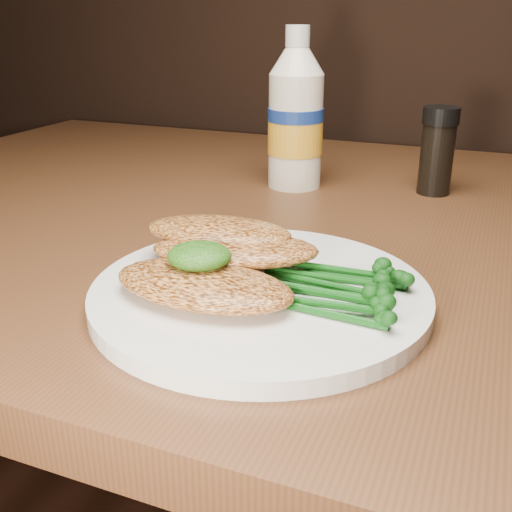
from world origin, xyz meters
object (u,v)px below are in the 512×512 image
at_px(plate, 260,294).
at_px(mayo_bottle, 296,109).
at_px(dining_table, 280,474).
at_px(pepper_grinder, 437,151).

distance_m(plate, mayo_bottle, 0.34).
distance_m(dining_table, pepper_grinder, 0.47).
bearing_deg(dining_table, pepper_grinder, 42.13).
bearing_deg(plate, pepper_grinder, 76.31).
height_order(plate, mayo_bottle, mayo_bottle).
bearing_deg(pepper_grinder, dining_table, -137.87).
relative_size(mayo_bottle, pepper_grinder, 1.85).
height_order(dining_table, pepper_grinder, pepper_grinder).
distance_m(dining_table, mayo_bottle, 0.48).
xyz_separation_m(plate, mayo_bottle, (-0.08, 0.32, 0.09)).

